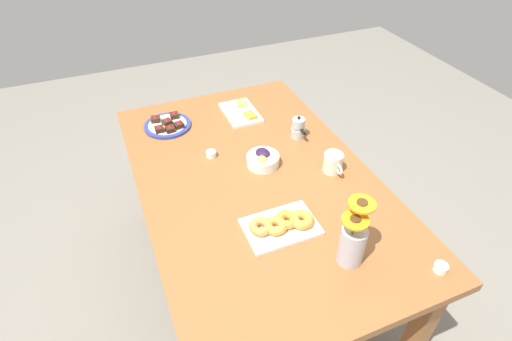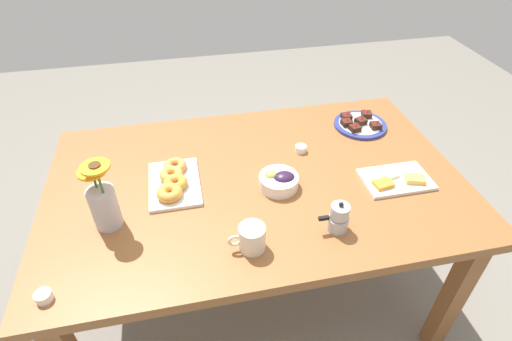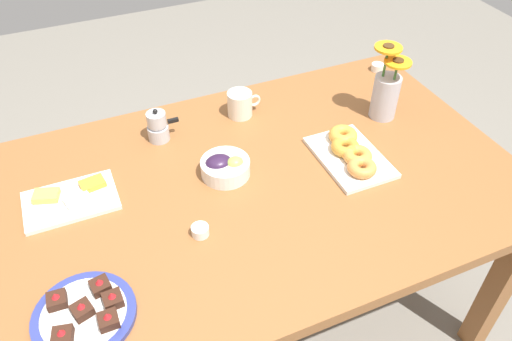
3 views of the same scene
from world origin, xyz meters
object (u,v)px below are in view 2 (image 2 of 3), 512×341
(cheese_platter, at_px, (396,179))
(croissant_platter, at_px, (173,181))
(moka_pot, at_px, (339,218))
(jam_cup_berry, at_px, (44,296))
(flower_vase, at_px, (104,204))
(dining_table, at_px, (256,195))
(coffee_mug, at_px, (252,238))
(jam_cup_honey, at_px, (301,148))
(dessert_plate, at_px, (360,124))
(grape_bowl, at_px, (279,181))

(cheese_platter, relative_size, croissant_platter, 0.93)
(croissant_platter, bearing_deg, moka_pot, 147.47)
(jam_cup_berry, xyz_separation_m, flower_vase, (-0.16, -0.27, 0.08))
(dining_table, height_order, coffee_mug, coffee_mug)
(jam_cup_honey, height_order, moka_pot, moka_pot)
(jam_cup_honey, height_order, dessert_plate, dessert_plate)
(jam_cup_berry, xyz_separation_m, dessert_plate, (-1.25, -0.67, -0.00))
(dining_table, relative_size, jam_cup_berry, 33.33)
(coffee_mug, relative_size, cheese_platter, 0.47)
(dining_table, distance_m, flower_vase, 0.58)
(grape_bowl, xyz_separation_m, cheese_platter, (-0.45, 0.06, -0.02))
(grape_bowl, bearing_deg, moka_pot, 119.06)
(croissant_platter, height_order, jam_cup_honey, croissant_platter)
(coffee_mug, relative_size, flower_vase, 0.45)
(jam_cup_honey, bearing_deg, dessert_plate, -157.60)
(jam_cup_berry, height_order, dessert_plate, dessert_plate)
(dessert_plate, bearing_deg, moka_pot, 60.26)
(dining_table, height_order, jam_cup_honey, jam_cup_honey)
(croissant_platter, bearing_deg, jam_cup_honey, -168.08)
(grape_bowl, distance_m, dessert_plate, 0.58)
(cheese_platter, xyz_separation_m, croissant_platter, (0.84, -0.15, 0.01))
(jam_cup_berry, distance_m, moka_pot, 0.92)
(flower_vase, bearing_deg, dessert_plate, -159.55)
(croissant_platter, relative_size, jam_cup_honey, 5.84)
(grape_bowl, bearing_deg, dessert_plate, -144.64)
(coffee_mug, xyz_separation_m, jam_cup_berry, (0.61, 0.07, -0.03))
(flower_vase, xyz_separation_m, moka_pot, (-0.75, 0.18, -0.05))
(dining_table, distance_m, jam_cup_berry, 0.81)
(cheese_platter, height_order, jam_cup_berry, cheese_platter)
(grape_bowl, height_order, croissant_platter, grape_bowl)
(cheese_platter, distance_m, flower_vase, 1.07)
(jam_cup_berry, bearing_deg, dessert_plate, -151.66)
(dining_table, bearing_deg, dessert_plate, -153.69)
(dining_table, distance_m, coffee_mug, 0.37)
(coffee_mug, bearing_deg, jam_cup_honey, -123.06)
(cheese_platter, distance_m, jam_cup_honey, 0.40)
(grape_bowl, height_order, dessert_plate, grape_bowl)
(cheese_platter, bearing_deg, dessert_plate, -93.24)
(grape_bowl, height_order, flower_vase, flower_vase)
(coffee_mug, distance_m, dessert_plate, 0.88)
(dessert_plate, xyz_separation_m, flower_vase, (1.09, 0.41, 0.08))
(cheese_platter, relative_size, dessert_plate, 1.09)
(jam_cup_berry, relative_size, moka_pot, 0.40)
(grape_bowl, bearing_deg, flower_vase, 6.50)
(dining_table, xyz_separation_m, croissant_platter, (0.31, -0.02, 0.11))
(coffee_mug, bearing_deg, moka_pot, -175.82)
(jam_cup_honey, height_order, jam_cup_berry, same)
(coffee_mug, xyz_separation_m, grape_bowl, (-0.16, -0.27, -0.02))
(jam_cup_honey, bearing_deg, coffee_mug, 56.94)
(croissant_platter, xyz_separation_m, jam_cup_honey, (-0.54, -0.11, -0.01))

